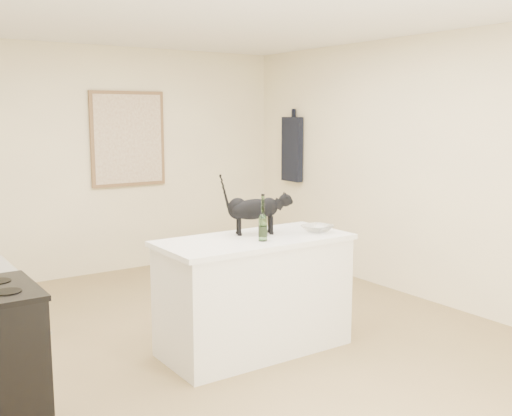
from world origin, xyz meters
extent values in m
plane|color=olive|center=(0.00, 0.00, 0.00)|extent=(5.50, 5.50, 0.00)
plane|color=white|center=(0.00, 0.00, 2.60)|extent=(5.50, 5.50, 0.00)
plane|color=beige|center=(0.00, 2.75, 1.30)|extent=(4.50, 0.00, 4.50)
plane|color=beige|center=(2.25, 0.00, 1.30)|extent=(0.00, 5.50, 5.50)
cube|color=white|center=(0.10, -0.20, 0.43)|extent=(1.44, 0.67, 0.86)
cube|color=white|center=(0.10, -0.20, 0.88)|extent=(1.50, 0.70, 0.04)
cube|color=brown|center=(0.30, 2.72, 1.55)|extent=(0.90, 0.03, 1.10)
cube|color=beige|center=(0.30, 2.70, 1.55)|extent=(0.82, 0.00, 1.02)
cube|color=black|center=(2.19, 2.05, 1.40)|extent=(0.08, 0.34, 0.80)
cylinder|color=#2E6126|center=(0.09, -0.33, 1.05)|extent=(0.08, 0.08, 0.31)
imported|color=white|center=(0.64, -0.31, 0.93)|extent=(0.27, 0.27, 0.06)
camera|label=1|loc=(-2.46, -4.00, 1.85)|focal=42.70mm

